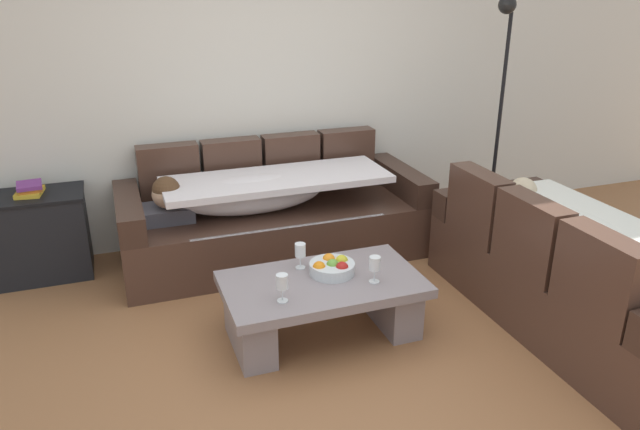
% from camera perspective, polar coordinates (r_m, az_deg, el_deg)
% --- Properties ---
extents(ground_plane, '(14.00, 14.00, 0.00)m').
position_cam_1_polar(ground_plane, '(3.54, 3.34, -14.31)').
color(ground_plane, '#95613C').
extents(back_wall, '(9.00, 0.10, 2.70)m').
position_cam_1_polar(back_wall, '(4.97, -6.23, 13.09)').
color(back_wall, silver).
rests_on(back_wall, ground_plane).
extents(couch_along_wall, '(2.35, 0.92, 0.88)m').
position_cam_1_polar(couch_along_wall, '(4.73, -4.76, -0.13)').
color(couch_along_wall, '#452D23').
rests_on(couch_along_wall, ground_plane).
extents(couch_near_window, '(0.92, 2.02, 0.88)m').
position_cam_1_polar(couch_near_window, '(4.14, 22.61, -5.06)').
color(couch_near_window, '#452D23').
rests_on(couch_near_window, ground_plane).
extents(coffee_table, '(1.20, 0.68, 0.38)m').
position_cam_1_polar(coffee_table, '(3.71, 0.23, -8.12)').
color(coffee_table, gray).
rests_on(coffee_table, ground_plane).
extents(fruit_bowl, '(0.28, 0.28, 0.10)m').
position_cam_1_polar(fruit_bowl, '(3.70, 1.18, -4.95)').
color(fruit_bowl, silver).
rests_on(fruit_bowl, coffee_table).
extents(wine_glass_near_left, '(0.07, 0.07, 0.17)m').
position_cam_1_polar(wine_glass_near_left, '(3.37, -3.62, -6.45)').
color(wine_glass_near_left, silver).
rests_on(wine_glass_near_left, coffee_table).
extents(wine_glass_near_right, '(0.07, 0.07, 0.17)m').
position_cam_1_polar(wine_glass_near_right, '(3.58, 5.22, -4.71)').
color(wine_glass_near_right, silver).
rests_on(wine_glass_near_right, coffee_table).
extents(wine_glass_far_back, '(0.07, 0.07, 0.17)m').
position_cam_1_polar(wine_glass_far_back, '(3.73, -1.89, -3.45)').
color(wine_glass_far_back, silver).
rests_on(wine_glass_far_back, coffee_table).
extents(side_cabinet, '(0.72, 0.44, 0.64)m').
position_cam_1_polar(side_cabinet, '(4.85, -25.25, -1.80)').
color(side_cabinet, black).
rests_on(side_cabinet, ground_plane).
extents(book_stack_on_cabinet, '(0.19, 0.24, 0.08)m').
position_cam_1_polar(book_stack_on_cabinet, '(4.73, -25.84, 2.24)').
color(book_stack_on_cabinet, gold).
rests_on(book_stack_on_cabinet, side_cabinet).
extents(floor_lamp, '(0.33, 0.31, 1.95)m').
position_cam_1_polar(floor_lamp, '(5.28, 16.66, 10.26)').
color(floor_lamp, black).
rests_on(floor_lamp, ground_plane).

